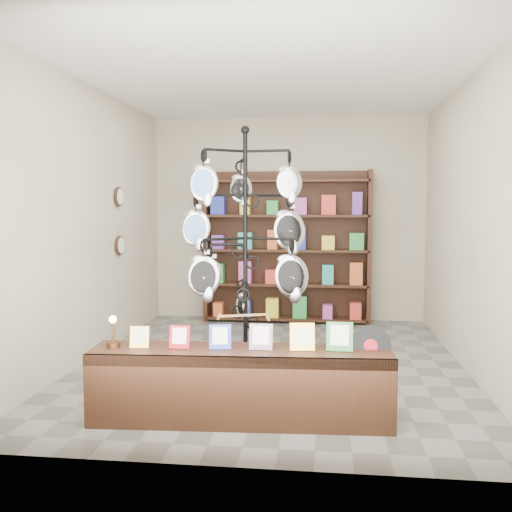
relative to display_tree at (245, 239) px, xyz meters
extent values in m
plane|color=slate|center=(0.16, 0.89, -1.38)|extent=(5.00, 5.00, 0.00)
plane|color=beige|center=(0.16, 3.39, 0.12)|extent=(4.00, 0.00, 4.00)
plane|color=beige|center=(0.16, -1.61, 0.12)|extent=(4.00, 0.00, 4.00)
plane|color=beige|center=(-1.84, 0.89, 0.12)|extent=(0.00, 5.00, 5.00)
plane|color=beige|center=(2.16, 0.89, 0.12)|extent=(0.00, 5.00, 5.00)
plane|color=white|center=(0.16, 0.89, 1.62)|extent=(5.00, 5.00, 0.00)
cylinder|color=black|center=(0.00, 0.00, -1.37)|extent=(0.60, 0.60, 0.03)
cylinder|color=black|center=(0.00, 0.00, -0.22)|extent=(0.05, 0.05, 2.33)
sphere|color=black|center=(0.00, 0.00, 0.97)|extent=(0.08, 0.08, 0.08)
ellipsoid|color=silver|center=(-0.06, 0.24, -0.65)|extent=(0.13, 0.07, 0.24)
cube|color=#AA8247|center=(0.03, -0.33, -0.64)|extent=(0.42, 0.17, 0.04)
cube|color=black|center=(0.08, -0.82, -1.10)|extent=(2.35, 0.61, 0.57)
cube|color=gold|center=(-0.71, -0.86, -0.73)|extent=(0.15, 0.06, 0.17)
cube|color=#B10E1A|center=(-0.40, -0.84, -0.72)|extent=(0.16, 0.06, 0.18)
cube|color=#263FA5|center=(-0.08, -0.83, -0.72)|extent=(0.17, 0.07, 0.19)
cube|color=#E54C33|center=(0.23, -0.81, -0.71)|extent=(0.18, 0.07, 0.20)
cube|color=gold|center=(0.55, -0.79, -0.71)|extent=(0.19, 0.07, 0.21)
cube|color=#337233|center=(0.83, -0.77, -0.70)|extent=(0.20, 0.08, 0.22)
cylinder|color=black|center=(1.07, -0.71, -0.78)|extent=(0.32, 0.09, 0.31)
cylinder|color=#B10E1A|center=(1.07, -0.71, -0.78)|extent=(0.11, 0.03, 0.10)
cylinder|color=#4E2C16|center=(-0.93, -0.87, -0.79)|extent=(0.11, 0.11, 0.04)
cylinder|color=#4E2C16|center=(-0.93, -0.87, -0.70)|extent=(0.02, 0.02, 0.15)
sphere|color=#FFBF59|center=(-0.93, -0.87, -0.59)|extent=(0.06, 0.06, 0.06)
cube|color=black|center=(0.16, 3.33, -0.28)|extent=(2.40, 0.04, 2.20)
cube|color=black|center=(-1.02, 3.17, -0.28)|extent=(0.06, 0.36, 2.20)
cube|color=black|center=(1.34, 3.17, -0.28)|extent=(0.06, 0.36, 2.20)
cube|color=black|center=(0.16, 3.17, -1.33)|extent=(2.36, 0.36, 0.04)
cube|color=black|center=(0.16, 3.17, -0.83)|extent=(2.36, 0.36, 0.03)
cube|color=black|center=(0.16, 3.17, -0.33)|extent=(2.36, 0.36, 0.04)
cube|color=black|center=(0.16, 3.17, 0.17)|extent=(2.36, 0.36, 0.04)
cube|color=black|center=(0.16, 3.17, 0.67)|extent=(2.36, 0.36, 0.04)
cylinder|color=black|center=(-1.81, 1.69, 0.42)|extent=(0.03, 0.24, 0.24)
cylinder|color=black|center=(-1.81, 1.69, -0.18)|extent=(0.03, 0.24, 0.24)
camera|label=1|loc=(0.72, -5.10, 0.27)|focal=40.00mm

